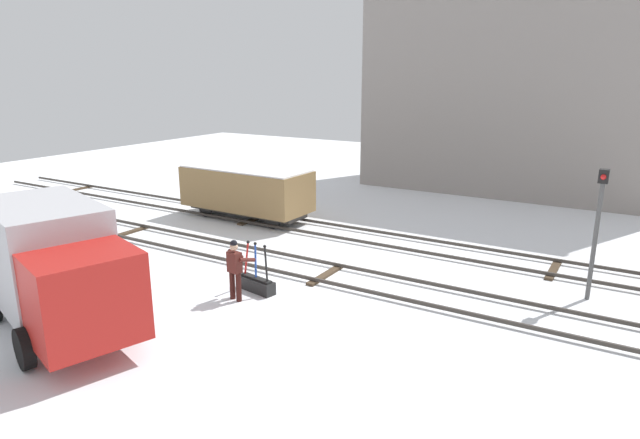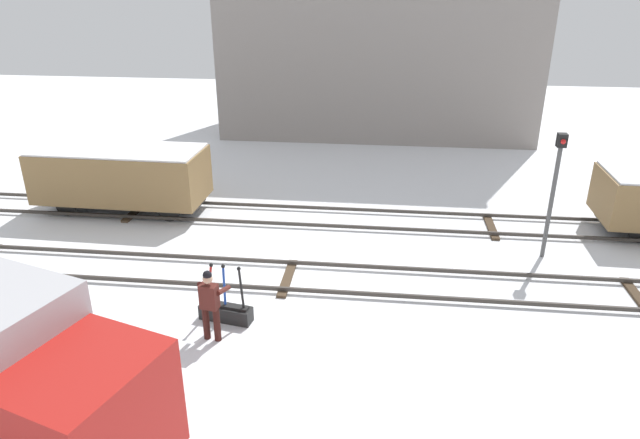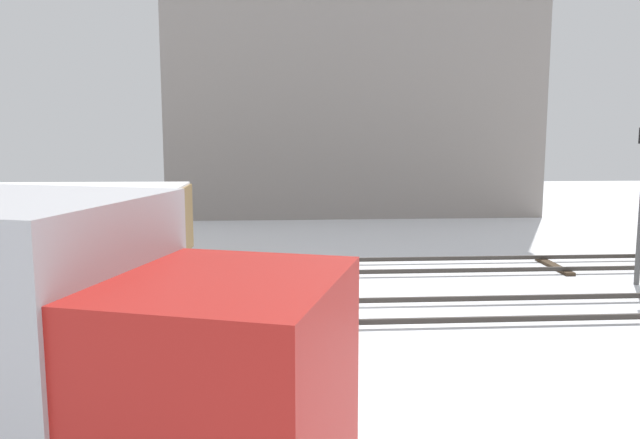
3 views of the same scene
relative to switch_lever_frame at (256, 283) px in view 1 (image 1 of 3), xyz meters
name	(u,v)px [view 1 (image 1 of 3)]	position (x,y,z in m)	size (l,w,h in m)	color
ground_plane	(326,276)	(1.10, 2.04, -0.25)	(60.00, 60.00, 0.00)	white
track_main_line	(326,272)	(1.10, 2.04, -0.14)	(44.00, 1.94, 0.18)	#38332D
track_siding_near	(382,239)	(1.10, 6.07, -0.13)	(44.00, 1.94, 0.18)	#38332D
switch_lever_frame	(256,283)	(0.00, 0.00, 0.00)	(1.28, 0.57, 1.45)	black
rail_worker	(235,266)	(-0.09, -0.75, 0.71)	(0.62, 0.67, 1.70)	#351511
delivery_truck	(56,265)	(-2.43, -4.34, 1.42)	(5.74, 3.69, 3.02)	#B21E19
signal_post	(598,221)	(8.09, 4.19, 1.97)	(0.24, 0.32, 3.59)	#4C4C4C
apartment_building	(519,80)	(3.00, 17.86, 5.37)	(15.17, 5.47, 11.22)	gray
freight_car_far_end	(246,189)	(-5.13, 6.07, 1.03)	(5.55, 2.31, 2.20)	#2D2B28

